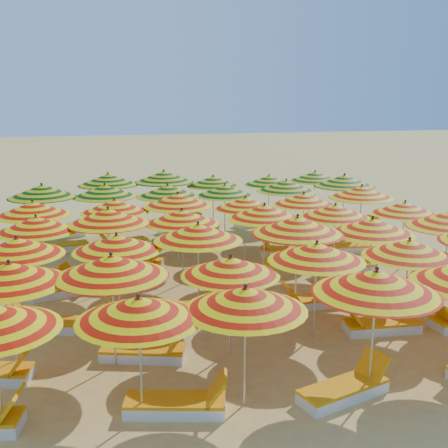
{
  "coord_description": "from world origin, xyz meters",
  "views": [
    {
      "loc": [
        -3.62,
        -14.87,
        5.28
      ],
      "look_at": [
        0.0,
        0.5,
        1.6
      ],
      "focal_mm": 45.0,
      "sensor_mm": 36.0,
      "label": 1
    }
  ],
  "objects": [
    {
      "name": "umbrella_7",
      "position": [
        -3.37,
        -4.39,
        2.06
      ],
      "size": [
        2.24,
        2.24,
        2.34
      ],
      "color": "silver",
      "rests_on": "ground"
    },
    {
      "name": "ground",
      "position": [
        0.0,
        0.0,
        0.0
      ],
      "size": [
        120.0,
        120.0,
        0.0
      ],
      "primitive_type": "plane",
      "color": "#DEC062",
      "rests_on": "ground"
    },
    {
      "name": "umbrella_25",
      "position": [
        -3.03,
        2.13,
        1.95
      ],
      "size": [
        2.75,
        2.75,
        2.21
      ],
      "color": "silver",
      "rests_on": "ground"
    },
    {
      "name": "lounger_22",
      "position": [
        6.07,
        4.13,
        0.15
      ],
      "size": [
        1.83,
        1.09,
        0.69
      ],
      "rotation": [
        0.0,
        0.0,
        0.32
      ],
      "color": "white",
      "rests_on": "ground"
    },
    {
      "name": "umbrella_35",
      "position": [
        5.47,
        4.22,
        2.12
      ],
      "size": [
        2.99,
        2.99,
        2.41
      ],
      "color": "silver",
      "rests_on": "ground"
    },
    {
      "name": "umbrella_26",
      "position": [
        -1.07,
        2.26,
        2.04
      ],
      "size": [
        2.34,
        2.34,
        2.31
      ],
      "color": "silver",
      "rests_on": "ground"
    },
    {
      "name": "lounger_17",
      "position": [
        -2.44,
        1.97,
        0.15
      ],
      "size": [
        1.83,
        1.06,
        0.69
      ],
      "rotation": [
        0.0,
        0.0,
        -0.29
      ],
      "color": "white",
      "rests_on": "ground"
    },
    {
      "name": "umbrella_29",
      "position": [
        5.15,
        2.16,
        2.05
      ],
      "size": [
        2.58,
        2.58,
        2.33
      ],
      "color": "silver",
      "rests_on": "ground"
    },
    {
      "name": "lounger_11",
      "position": [
        1.69,
        -2.34,
        0.15
      ],
      "size": [
        1.76,
        0.66,
        0.69
      ],
      "rotation": [
        0.0,
        0.0,
        3.19
      ],
      "color": "white",
      "rests_on": "ground"
    },
    {
      "name": "lounger_26",
      "position": [
        2.76,
        6.68,
        0.15
      ],
      "size": [
        1.82,
        1.19,
        0.69
      ],
      "rotation": [
        0.0,
        0.0,
        0.39
      ],
      "color": "white",
      "rests_on": "ground"
    },
    {
      "name": "umbrella_39",
      "position": [
        0.94,
        6.37,
        1.94
      ],
      "size": [
        2.75,
        2.75,
        2.2
      ],
      "color": "silver",
      "rests_on": "ground"
    },
    {
      "name": "umbrella_2",
      "position": [
        -1.26,
        -6.41,
        1.95
      ],
      "size": [
        2.52,
        2.52,
        2.22
      ],
      "color": "silver",
      "rests_on": "ground"
    },
    {
      "name": "umbrella_40",
      "position": [
        3.26,
        6.47,
        1.88
      ],
      "size": [
        2.54,
        2.54,
        2.14
      ],
      "color": "silver",
      "rests_on": "ground"
    },
    {
      "name": "umbrella_28",
      "position": [
        3.08,
        2.15,
        1.9
      ],
      "size": [
        2.25,
        2.25,
        2.16
      ],
      "color": "silver",
      "rests_on": "ground"
    },
    {
      "name": "lounger_20",
      "position": [
        -4.8,
        4.48,
        0.15
      ],
      "size": [
        1.81,
        0.91,
        0.69
      ],
      "rotation": [
        0.0,
        0.0,
        3.34
      ],
      "color": "white",
      "rests_on": "ground"
    },
    {
      "name": "umbrella_27",
      "position": [
        1.08,
        2.1,
        1.86
      ],
      "size": [
        2.48,
        2.48,
        2.12
      ],
      "color": "silver",
      "rests_on": "ground"
    },
    {
      "name": "lounger_8",
      "position": [
        -4.85,
        -2.32,
        0.15
      ],
      "size": [
        1.82,
        1.01,
        0.69
      ],
      "rotation": [
        0.0,
        0.0,
        2.88
      ],
      "color": "white",
      "rests_on": "ground"
    },
    {
      "name": "lounger_18",
      "position": [
        2.49,
        2.21,
        0.15
      ],
      "size": [
        1.83,
        1.11,
        0.69
      ],
      "rotation": [
        0.0,
        0.0,
        2.81
      ],
      "color": "white",
      "rests_on": "ground"
    },
    {
      "name": "umbrella_1",
      "position": [
        -3.02,
        -6.36,
        1.92
      ],
      "size": [
        2.07,
        2.07,
        2.18
      ],
      "color": "silver",
      "rests_on": "ground"
    },
    {
      "name": "umbrella_34",
      "position": [
        3.18,
        4.17,
        2.02
      ],
      "size": [
        2.23,
        2.23,
        2.3
      ],
      "color": "silver",
      "rests_on": "ground"
    },
    {
      "name": "umbrella_23",
      "position": [
        5.53,
        0.08,
        1.9
      ],
      "size": [
        2.63,
        2.63,
        2.15
      ],
      "color": "silver",
      "rests_on": "ground"
    },
    {
      "name": "lounger_1",
      "position": [
        -2.42,
        -6.37,
        0.15
      ],
      "size": [
        1.82,
        0.98,
        0.69
      ],
      "rotation": [
        0.0,
        0.0,
        -0.24
      ],
      "color": "white",
      "rests_on": "ground"
    },
    {
      "name": "umbrella_9",
      "position": [
        0.96,
        -4.07,
        1.97
      ],
      "size": [
        2.47,
        2.47,
        2.24
      ],
      "color": "silver",
      "rests_on": "ground"
    },
    {
      "name": "beachgoer_a",
      "position": [
        1.92,
        -2.39,
        0.72
      ],
      "size": [
        0.39,
        0.56,
        1.44
      ],
      "primitive_type": "imported",
      "rotation": [
        0.0,
        0.0,
        1.67
      ],
      "color": "tan",
      "rests_on": "ground"
    },
    {
      "name": "lounger_10",
      "position": [
        -1.73,
        -2.13,
        0.15
      ],
      "size": [
        1.8,
        0.82,
        0.69
      ],
      "rotation": [
        0.0,
        0.0,
        -0.14
      ],
      "color": "white",
      "rests_on": "ground"
    },
    {
      "name": "umbrella_20",
      "position": [
        -1.27,
        0.17,
        1.95
      ],
      "size": [
        2.11,
        2.11,
        2.22
      ],
      "color": "silver",
      "rests_on": "ground"
    },
    {
      "name": "umbrella_41",
      "position": [
        5.22,
        6.43,
        1.98
      ],
      "size": [
        2.14,
        2.14,
        2.25
      ],
      "color": "silver",
      "rests_on": "ground"
    },
    {
      "name": "umbrella_36",
      "position": [
        -5.45,
        6.35,
        1.85
      ],
      "size": [
        2.41,
        2.41,
        2.11
      ],
      "color": "silver",
      "rests_on": "ground"
    },
    {
      "name": "umbrella_6",
      "position": [
        -5.23,
        -4.26,
        2.01
      ],
      "size": [
        2.68,
        2.68,
        2.29
      ],
      "color": "silver",
      "rests_on": "ground"
    },
    {
      "name": "lounger_2",
      "position": [
        0.55,
        -6.57,
        0.15
      ],
      "size": [
        1.83,
        1.08,
        0.69
      ],
      "rotation": [
        0.0,
        0.0,
        0.31
      ],
      "color": "white",
      "rests_on": "ground"
    },
    {
      "name": "umbrella_15",
      "position": [
        1.19,
        -2.3,
        2.13
      ],
      "size": [
        2.81,
        2.81,
        2.43
      ],
      "color": "silver",
      "rests_on": "ground"
    },
    {
      "name": "lounger_15",
      "position": [
        0.55,
        0.19,
        0.15
      ],
      "size": [
        1.79,
        0.77,
        0.69
      ],
      "rotation": [
        0.0,
        0.0,
        -0.11
      ],
      "color": "white",
      "rests_on": "ground"
    },
    {
      "name": "umbrella_16",
      "position": [
        3.2,
        -2.31,
        2.01
      ],
      "size": [
        2.49,
        2.49,
        2.28
      ],
      "color": "silver",
      "rests_on": "ground"
    },
    {
      "name": "lounger_5",
      "position": [
        -2.77,
        -4.26,
        0.15
      ],
      "size": [
        1.83,
        1.05,
        0.69
      ],
      "rotation": [
        0.0,
        0.0,
        -0.29
      ],
      "color": "white",
      "rests_on": "ground"
    },
    {
      "name": "umbrella_8",
      "position": [
        -1.02,
        -4.39,
        1.88
      ],
      "size": [
        2.05,
        2.05,
        2.14
      ],
      "color": "silver",
      "rests_on": "ground"
    },
    {
      "name": "umbrella_21",
      "position": [
        1.05,
        -0.04,
        2.02
      ],
      "size": [
        2.31,
        2.31,
        2.3
      ],
      "color": "silver",
      "rests_on": "ground"
    },
    {
      "name": "umbrella_13",
      "position": [
        -3.17,
        -2.16,
        1.92
      ],
      "size": [
        2.31,
        2.31,
        2.18
      ],
      "color": "silver",
      "rests_on": "ground"
    },
    {
      "name": "lounger_24",
      "position": [
        -0.37,
        6.33,
        0.15
      ],
      "size": [
        1.82,
        1.22,
        0.69
      ],
      "rotation": [
        0.0,
        0.0,
        0.41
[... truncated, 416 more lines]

